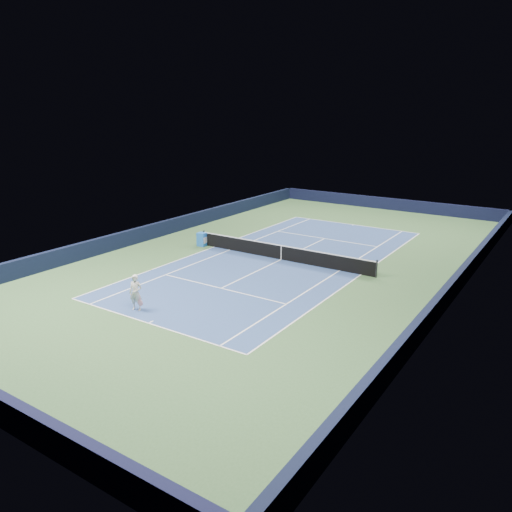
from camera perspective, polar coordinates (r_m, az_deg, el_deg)
The scene contains 19 objects.
ground at distance 32.35m, azimuth 2.89°, elevation -0.41°, with size 40.00×40.00×0.00m, color #34562F.
wall_far at distance 49.85m, azimuth 14.70°, elevation 5.82°, with size 22.00×0.35×1.10m, color black.
wall_right at distance 28.53m, azimuth 21.96°, elevation -2.87°, with size 0.35×40.00×1.10m, color black.
wall_left at distance 38.64m, azimuth -11.04°, elevation 2.99°, with size 0.35×40.00×1.10m, color black.
court_surface at distance 32.35m, azimuth 2.89°, elevation -0.41°, with size 10.97×23.77×0.01m, color navy.
baseline_far at distance 42.67m, azimuth 11.10°, elevation 3.53°, with size 10.97×0.08×0.00m, color white.
baseline_near at distance 23.55m, azimuth -12.20°, elevation -7.51°, with size 10.97×0.08×0.00m, color white.
sideline_doubles_right at distance 30.07m, azimuth 11.91°, elevation -2.09°, with size 0.08×23.77×0.00m, color white.
sideline_doubles_left at distance 35.34m, azimuth -4.77°, elevation 1.05°, with size 0.08×23.77×0.00m, color white.
sideline_singles_right at distance 30.56m, azimuth 9.54°, elevation -1.65°, with size 0.08×23.77×0.00m, color white.
sideline_singles_left at distance 34.53m, azimuth -2.99°, elevation 0.72°, with size 0.08×23.77×0.00m, color white.
service_line_far at distance 37.79m, azimuth 7.86°, elevation 1.99°, with size 8.23×0.08×0.00m, color white.
service_line_near at distance 27.32m, azimuth -4.01°, elevation -3.69°, with size 8.23×0.08×0.00m, color white.
center_service_line at distance 32.35m, azimuth 2.89°, elevation -0.40°, with size 0.08×12.80×0.00m, color white.
center_mark_far at distance 42.53m, azimuth 11.02°, elevation 3.50°, with size 0.08×0.30×0.00m, color white.
center_mark_near at distance 23.64m, azimuth -11.94°, elevation -7.39°, with size 0.08×0.30×0.00m, color white.
tennis_net at distance 32.21m, azimuth 2.90°, elevation 0.45°, with size 12.90×0.10×1.07m.
sponsor_cube at distance 35.59m, azimuth -6.19°, elevation 1.91°, with size 0.62×0.57×0.96m.
tennis_player at distance 24.82m, azimuth -13.57°, elevation -4.10°, with size 0.86×1.34×1.85m.
Camera 1 is at (15.70, -26.63, 9.53)m, focal length 35.00 mm.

